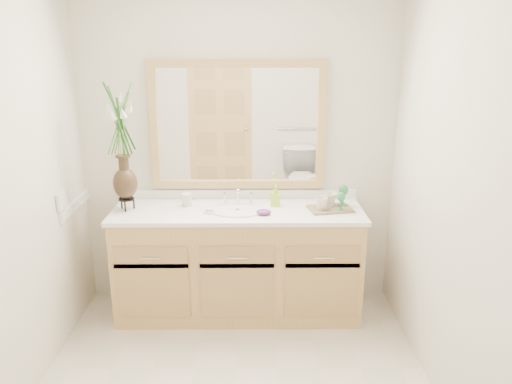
{
  "coord_description": "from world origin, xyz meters",
  "views": [
    {
      "loc": [
        0.11,
        -2.45,
        2.02
      ],
      "look_at": [
        0.13,
        0.65,
        1.08
      ],
      "focal_mm": 35.0,
      "sensor_mm": 36.0,
      "label": 1
    }
  ],
  "objects_px": {
    "soap_bottle": "(276,196)",
    "tray": "(330,209)",
    "tumbler": "(187,200)",
    "flower_vase": "(121,132)"
  },
  "relations": [
    {
      "from": "soap_bottle",
      "to": "tray",
      "type": "height_order",
      "value": "soap_bottle"
    },
    {
      "from": "tumbler",
      "to": "flower_vase",
      "type": "bearing_deg",
      "value": -169.12
    },
    {
      "from": "flower_vase",
      "to": "tray",
      "type": "relative_size",
      "value": 2.73
    },
    {
      "from": "tumbler",
      "to": "tray",
      "type": "relative_size",
      "value": 0.31
    },
    {
      "from": "tumbler",
      "to": "soap_bottle",
      "type": "xyz_separation_m",
      "value": [
        0.66,
        0.01,
        0.02
      ]
    },
    {
      "from": "soap_bottle",
      "to": "tray",
      "type": "xyz_separation_m",
      "value": [
        0.4,
        -0.1,
        -0.06
      ]
    },
    {
      "from": "flower_vase",
      "to": "tray",
      "type": "bearing_deg",
      "value": -0.56
    },
    {
      "from": "soap_bottle",
      "to": "tumbler",
      "type": "bearing_deg",
      "value": -173.07
    },
    {
      "from": "tumbler",
      "to": "tray",
      "type": "height_order",
      "value": "tumbler"
    },
    {
      "from": "tumbler",
      "to": "tray",
      "type": "distance_m",
      "value": 1.07
    }
  ]
}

